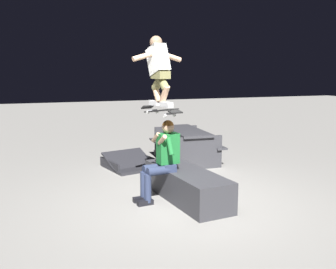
{
  "coord_description": "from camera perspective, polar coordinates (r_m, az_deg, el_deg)",
  "views": [
    {
      "loc": [
        -5.65,
        2.14,
        2.16
      ],
      "look_at": [
        0.22,
        0.2,
        1.1
      ],
      "focal_mm": 41.35,
      "sensor_mm": 36.0,
      "label": 1
    }
  ],
  "objects": [
    {
      "name": "picnic_table_back",
      "position": [
        9.03,
        2.68,
        -0.86
      ],
      "size": [
        1.74,
        1.39,
        0.75
      ],
      "color": "#38383D",
      "rests_on": "ground"
    },
    {
      "name": "ground_plane",
      "position": [
        6.41,
        2.3,
        -9.93
      ],
      "size": [
        40.0,
        40.0,
        0.0
      ],
      "primitive_type": "plane",
      "color": "gray"
    },
    {
      "name": "skater_airborne",
      "position": [
        6.28,
        -1.38,
        9.82
      ],
      "size": [
        0.64,
        0.88,
        1.12
      ],
      "color": "white"
    },
    {
      "name": "skateboard",
      "position": [
        6.27,
        -1.09,
        3.53
      ],
      "size": [
        1.04,
        0.42,
        0.14
      ],
      "color": "black"
    },
    {
      "name": "ledge_box_main",
      "position": [
        6.48,
        2.75,
        -7.42
      ],
      "size": [
        2.03,
        0.91,
        0.5
      ],
      "primitive_type": "cube",
      "rotation": [
        0.0,
        0.0,
        0.13
      ],
      "color": "#38383D",
      "rests_on": "ground"
    },
    {
      "name": "person_sitting_on_ledge",
      "position": [
        6.29,
        -0.88,
        -3.25
      ],
      "size": [
        0.6,
        0.78,
        1.33
      ],
      "color": "#2D3856",
      "rests_on": "ground"
    },
    {
      "name": "kicker_ramp",
      "position": [
        8.55,
        -5.46,
        -4.47
      ],
      "size": [
        1.23,
        1.22,
        0.42
      ],
      "color": "#28282D",
      "rests_on": "ground"
    }
  ]
}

